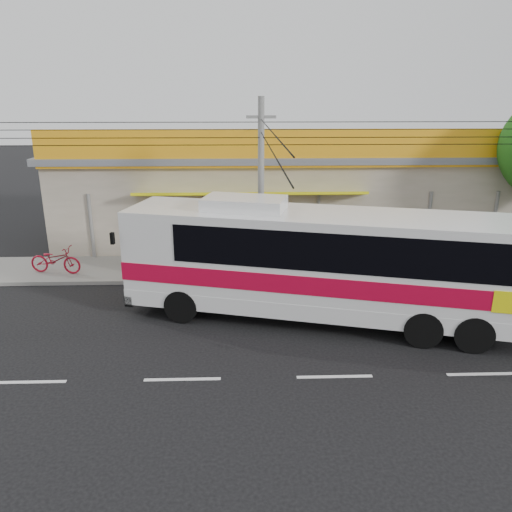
{
  "coord_description": "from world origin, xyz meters",
  "views": [
    {
      "loc": [
        -2.45,
        -13.93,
        7.1
      ],
      "look_at": [
        -1.93,
        2.0,
        1.91
      ],
      "focal_mm": 35.0,
      "sensor_mm": 36.0,
      "label": 1
    }
  ],
  "objects_px": {
    "motorbike_red": "(55,260)",
    "motorbike_dark": "(147,267)",
    "coach_bus": "(333,259)",
    "utility_pole": "(261,132)"
  },
  "relations": [
    {
      "from": "motorbike_red",
      "to": "motorbike_dark",
      "type": "xyz_separation_m",
      "value": [
        3.83,
        -0.76,
        -0.08
      ]
    },
    {
      "from": "motorbike_red",
      "to": "motorbike_dark",
      "type": "bearing_deg",
      "value": -91.29
    },
    {
      "from": "coach_bus",
      "to": "motorbike_red",
      "type": "xyz_separation_m",
      "value": [
        -10.42,
        4.49,
        -1.42
      ]
    },
    {
      "from": "motorbike_red",
      "to": "motorbike_dark",
      "type": "height_order",
      "value": "motorbike_red"
    },
    {
      "from": "motorbike_red",
      "to": "utility_pole",
      "type": "relative_size",
      "value": 0.06
    },
    {
      "from": "motorbike_dark",
      "to": "utility_pole",
      "type": "xyz_separation_m",
      "value": [
        4.44,
        -0.5,
        5.17
      ]
    },
    {
      "from": "coach_bus",
      "to": "motorbike_red",
      "type": "height_order",
      "value": "coach_bus"
    },
    {
      "from": "coach_bus",
      "to": "motorbike_dark",
      "type": "bearing_deg",
      "value": 165.29
    },
    {
      "from": "motorbike_dark",
      "to": "utility_pole",
      "type": "height_order",
      "value": "utility_pole"
    },
    {
      "from": "coach_bus",
      "to": "utility_pole",
      "type": "distance_m",
      "value": 5.35
    }
  ]
}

